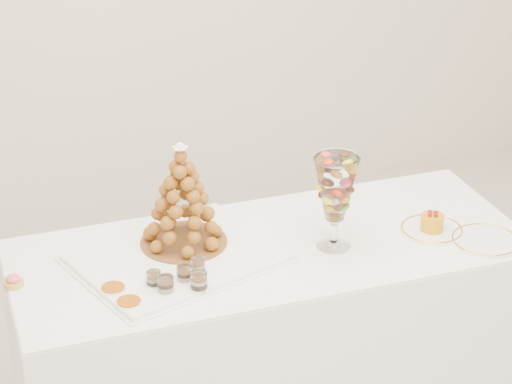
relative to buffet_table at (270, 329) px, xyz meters
name	(u,v)px	position (x,y,z in m)	size (l,w,h in m)	color
buffet_table	(270,329)	(0.00, 0.00, 0.00)	(1.80, 0.75, 0.68)	white
lace_tray	(178,258)	(-0.32, 0.02, 0.35)	(0.64, 0.48, 0.02)	white
macaron_vase	(336,190)	(0.21, -0.07, 0.56)	(0.15, 0.15, 0.33)	white
cake_plate	(432,230)	(0.58, -0.09, 0.34)	(0.22, 0.22, 0.01)	white
spare_plate	(485,241)	(0.71, -0.23, 0.34)	(0.24, 0.24, 0.01)	white
pink_tart	(13,281)	(-0.87, 0.05, 0.36)	(0.07, 0.07, 0.04)	tan
verrine_a	(154,281)	(-0.45, -0.13, 0.37)	(0.05, 0.05, 0.06)	white
verrine_b	(185,276)	(-0.35, -0.14, 0.37)	(0.05, 0.05, 0.07)	white
verrine_c	(198,268)	(-0.29, -0.10, 0.37)	(0.05, 0.05, 0.06)	white
verrine_d	(166,287)	(-0.42, -0.18, 0.37)	(0.05, 0.05, 0.07)	white
verrine_e	(199,283)	(-0.32, -0.20, 0.38)	(0.05, 0.05, 0.07)	white
ramekin_back	(113,291)	(-0.58, -0.11, 0.35)	(0.08, 0.08, 0.03)	white
ramekin_front	(129,305)	(-0.55, -0.21, 0.35)	(0.08, 0.08, 0.03)	white
croquembouche	(182,195)	(-0.28, 0.09, 0.54)	(0.32, 0.32, 0.37)	brown
mousse_cake	(432,222)	(0.57, -0.10, 0.38)	(0.08, 0.08, 0.07)	orange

